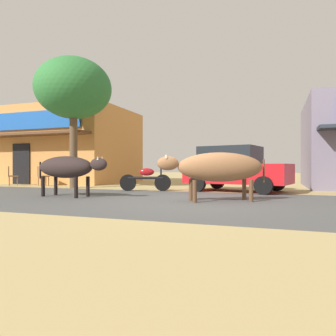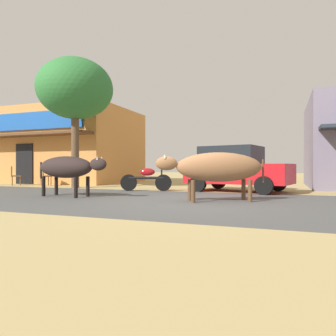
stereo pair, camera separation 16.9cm
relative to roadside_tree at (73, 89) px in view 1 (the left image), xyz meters
name	(u,v)px [view 1 (the left image)]	position (x,y,z in m)	size (l,w,h in m)	color
ground	(187,201)	(5.90, -3.27, -4.17)	(80.00, 80.00, 0.00)	tan
asphalt_road	(187,201)	(5.90, -3.27, -4.17)	(72.00, 6.05, 0.00)	#4D4E4D
storefront_left_cafe	(67,147)	(-3.73, 4.41, -2.08)	(7.38, 6.49, 4.18)	#CD8946
roadside_tree	(73,89)	(0.00, 0.00, 0.00)	(3.18, 3.18, 5.48)	brown
parked_hatchback_car	(235,168)	(6.66, 0.51, -3.33)	(3.94, 2.56, 1.64)	red
parked_motorcycle	(146,178)	(3.52, -0.44, -3.70)	(1.84, 0.65, 1.06)	black
cow_near_brown	(67,168)	(2.14, -3.23, -3.29)	(2.59, 0.93, 1.22)	#2C2120
cow_far_dark	(218,167)	(6.65, -2.95, -3.29)	(2.72, 1.67, 1.27)	#93633F
cafe_chair_near_tree	(42,175)	(-2.37, 0.82, -3.66)	(0.60, 0.60, 0.92)	brown
cafe_chair_by_doorway	(11,175)	(-3.93, 0.54, -3.66)	(0.62, 0.62, 0.92)	brown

